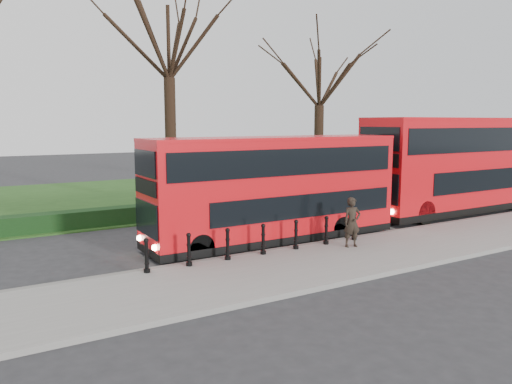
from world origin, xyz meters
TOP-DOWN VIEW (x-y plane):
  - ground at (0.00, 0.00)m, footprint 120.00×120.00m
  - pavement at (0.00, -3.00)m, footprint 60.00×4.00m
  - kerb at (0.00, -1.00)m, footprint 60.00×0.25m
  - grass_verge at (0.00, 15.00)m, footprint 60.00×18.00m
  - hedge at (0.00, 6.80)m, footprint 60.00×0.90m
  - yellow_line_outer at (0.00, -0.70)m, footprint 60.00×0.10m
  - yellow_line_inner at (0.00, -0.50)m, footprint 60.00×0.10m
  - tree_mid at (2.00, 10.00)m, footprint 8.05×8.05m
  - tree_right at (12.00, 10.00)m, footprint 6.56×6.56m
  - bollard_row at (0.82, -1.35)m, footprint 8.31×0.15m
  - bus_lead at (2.44, 0.47)m, footprint 10.17×2.34m
  - bus_rear at (14.30, 0.92)m, footprint 12.06×2.77m
  - pedestrian at (4.09, -2.12)m, footprint 0.73×0.57m

SIDE VIEW (x-z plane):
  - ground at x=0.00m, z-range 0.00..0.00m
  - yellow_line_outer at x=0.00m, z-range 0.00..0.01m
  - yellow_line_inner at x=0.00m, z-range 0.00..0.01m
  - grass_verge at x=0.00m, z-range 0.00..0.06m
  - pavement at x=0.00m, z-range 0.00..0.15m
  - kerb at x=0.00m, z-range -0.01..0.15m
  - hedge at x=0.00m, z-range 0.00..0.80m
  - bollard_row at x=0.82m, z-range 0.15..1.15m
  - pedestrian at x=4.09m, z-range 0.15..1.94m
  - bus_lead at x=2.44m, z-range 0.02..4.06m
  - bus_rear at x=14.30m, z-range 0.02..4.82m
  - tree_right at x=12.00m, z-range 2.32..12.57m
  - tree_mid at x=2.00m, z-range 2.86..15.44m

